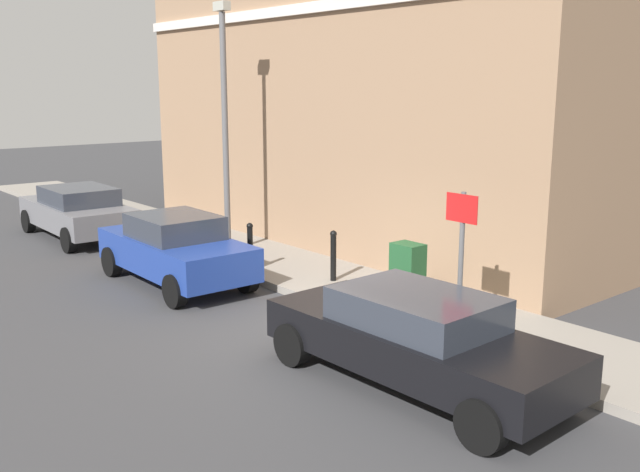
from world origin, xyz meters
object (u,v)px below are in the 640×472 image
car_grey (78,211)px  lamppost (225,118)px  utility_cabinet (407,277)px  bollard_near_cabinet (333,254)px  street_sign (461,242)px  car_black (415,337)px  car_blue (176,249)px  bollard_far_kerb (250,245)px

car_grey → lamppost: (1.90, -4.45, 2.56)m
utility_cabinet → bollard_near_cabinet: utility_cabinet is taller
street_sign → utility_cabinet: bearing=72.2°
car_black → lamppost: (2.11, 7.94, 2.60)m
car_blue → utility_cabinet: 4.95m
utility_cabinet → street_sign: size_ratio=0.50×
bollard_far_kerb → utility_cabinet: bearing=-79.3°
car_blue → lamppost: bearing=-57.6°
car_black → car_grey: size_ratio=1.04×
lamppost → bollard_near_cabinet: bearing=-86.5°
bollard_far_kerb → street_sign: (0.23, -5.45, 0.96)m
bollard_far_kerb → lamppost: bearing=71.4°
car_grey → lamppost: 5.47m
car_blue → street_sign: size_ratio=1.74×
street_sign → car_blue: bearing=105.8°
bollard_near_cabinet → lamppost: bearing=93.5°
bollard_near_cabinet → bollard_far_kerb: 1.93m
car_blue → street_sign: 6.31m
street_sign → bollard_near_cabinet: bearing=80.7°
utility_cabinet → car_blue: bearing=116.5°
car_grey → bollard_near_cabinet: bearing=-164.1°
utility_cabinet → bollard_far_kerb: bearing=100.7°
car_grey → street_sign: street_sign is taller
bollard_near_cabinet → car_grey: bearing=104.7°
car_blue → car_black: bearing=-179.2°
car_blue → street_sign: bearing=-163.2°
street_sign → lamppost: 7.48m
bollard_near_cabinet → lamppost: lamppost is taller
bollard_far_kerb → street_sign: street_sign is taller
car_blue → bollard_near_cabinet: bearing=-134.0°
car_blue → bollard_near_cabinet: 3.26m
bollard_far_kerb → car_grey: bearing=101.5°
car_black → car_grey: (0.21, 12.39, 0.03)m
car_black → bollard_far_kerb: (1.49, 6.11, -0.00)m
street_sign → bollard_far_kerb: bearing=92.4°
car_black → street_sign: street_sign is taller
car_black → car_grey: 12.39m
car_black → lamppost: size_ratio=0.79×
utility_cabinet → bollard_far_kerb: utility_cabinet is taller
car_grey → bollard_near_cabinet: (2.11, -8.03, -0.03)m
utility_cabinet → car_grey: bearing=101.2°
car_blue → lamppost: lamppost is taller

